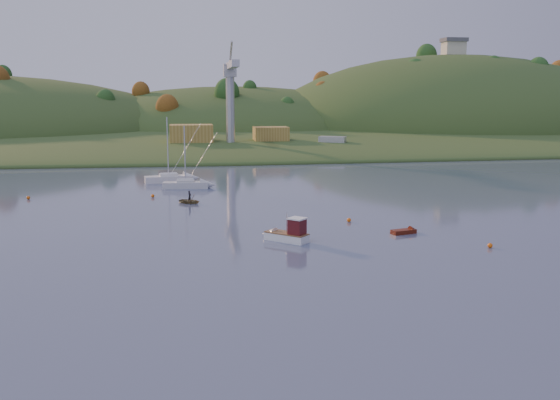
{
  "coord_description": "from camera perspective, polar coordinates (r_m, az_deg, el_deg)",
  "views": [
    {
      "loc": [
        -10.07,
        -40.88,
        15.14
      ],
      "look_at": [
        1.58,
        34.33,
        2.11
      ],
      "focal_mm": 40.0,
      "sensor_mm": 36.0,
      "label": 1
    }
  ],
  "objects": [
    {
      "name": "work_vessel",
      "position": [
        164.04,
        4.8,
        4.89
      ],
      "size": [
        16.86,
        11.81,
        4.1
      ],
      "rotation": [
        0.0,
        0.0,
        -0.43
      ],
      "color": "slate",
      "rests_on": "ground"
    },
    {
      "name": "red_tender",
      "position": [
        69.94,
        11.64,
        -2.8
      ],
      "size": [
        3.4,
        1.89,
        1.1
      ],
      "rotation": [
        0.0,
        0.0,
        0.26
      ],
      "color": "#54180C",
      "rests_on": "ground"
    },
    {
      "name": "hill_right",
      "position": [
        258.67,
        15.26,
        6.01
      ],
      "size": [
        150.0,
        130.0,
        60.0
      ],
      "primitive_type": "ellipsoid",
      "color": "#30491D",
      "rests_on": "ground"
    },
    {
      "name": "hillside_trees",
      "position": [
        226.61,
        -6.27,
        5.82
      ],
      "size": [
        280.0,
        50.0,
        32.0
      ],
      "primitive_type": null,
      "color": "#1C4619",
      "rests_on": "ground"
    },
    {
      "name": "shore_slope",
      "position": [
        206.68,
        -6.02,
        5.46
      ],
      "size": [
        640.0,
        150.0,
        7.0
      ],
      "primitive_type": "ellipsoid",
      "color": "#30491D",
      "rests_on": "ground"
    },
    {
      "name": "shed_east",
      "position": [
        166.83,
        -0.84,
        6.02
      ],
      "size": [
        9.0,
        7.0,
        4.0
      ],
      "primitive_type": "cube",
      "color": "#A58137",
      "rests_on": "wharf"
    },
    {
      "name": "sailboat_far",
      "position": [
        102.12,
        -8.63,
        1.46
      ],
      "size": [
        7.4,
        2.72,
        10.07
      ],
      "rotation": [
        0.0,
        0.0,
        -0.08
      ],
      "color": "silver",
      "rests_on": "ground"
    },
    {
      "name": "buoy_0",
      "position": [
        65.44,
        18.65,
        -3.96
      ],
      "size": [
        0.5,
        0.5,
        0.5
      ],
      "primitive_type": "sphere",
      "color": "orange",
      "rests_on": "ground"
    },
    {
      "name": "hilltop_house",
      "position": [
        258.87,
        15.6,
        13.41
      ],
      "size": [
        9.0,
        7.0,
        6.45
      ],
      "color": "beige",
      "rests_on": "hill_right"
    },
    {
      "name": "wharf",
      "position": [
        164.17,
        -3.52,
        4.82
      ],
      "size": [
        42.0,
        16.0,
        2.4
      ],
      "primitive_type": "cube",
      "color": "slate",
      "rests_on": "ground"
    },
    {
      "name": "buoy_1",
      "position": [
        74.77,
        6.33,
        -1.84
      ],
      "size": [
        0.5,
        0.5,
        0.5
      ],
      "primitive_type": "sphere",
      "color": "orange",
      "rests_on": "ground"
    },
    {
      "name": "shed_west",
      "position": [
        164.22,
        -8.11,
        6.0
      ],
      "size": [
        11.0,
        8.0,
        4.8
      ],
      "primitive_type": "cube",
      "color": "#A58137",
      "rests_on": "wharf"
    },
    {
      "name": "ground",
      "position": [
        44.74,
        4.81,
        -10.1
      ],
      "size": [
        500.0,
        500.0,
        0.0
      ],
      "primitive_type": "plane",
      "color": "#3E4666",
      "rests_on": "ground"
    },
    {
      "name": "far_shore",
      "position": [
        271.49,
        -6.71,
        6.45
      ],
      "size": [
        620.0,
        220.0,
        1.5
      ],
      "primitive_type": "cube",
      "color": "#30491D",
      "rests_on": "ground"
    },
    {
      "name": "sailboat_near",
      "position": [
        109.44,
        -10.15,
        1.99
      ],
      "size": [
        8.37,
        3.75,
        11.21
      ],
      "rotation": [
        0.0,
        0.0,
        0.17
      ],
      "color": "silver",
      "rests_on": "ground"
    },
    {
      "name": "buoy_3",
      "position": [
        93.78,
        -11.56,
        0.38
      ],
      "size": [
        0.5,
        0.5,
        0.5
      ],
      "primitive_type": "sphere",
      "color": "orange",
      "rests_on": "ground"
    },
    {
      "name": "hill_center",
      "position": [
        252.14,
        -4.25,
        6.24
      ],
      "size": [
        140.0,
        120.0,
        36.0
      ],
      "primitive_type": "ellipsoid",
      "color": "#30491D",
      "rests_on": "ground"
    },
    {
      "name": "paddler",
      "position": [
        87.82,
        -8.26,
        0.19
      ],
      "size": [
        0.62,
        0.66,
        1.52
      ],
      "primitive_type": "imported",
      "rotation": [
        0.0,
        0.0,
        0.96
      ],
      "color": "black",
      "rests_on": "ground"
    },
    {
      "name": "dock_crane",
      "position": [
        159.74,
        -4.55,
        10.41
      ],
      "size": [
        3.2,
        28.0,
        20.3
      ],
      "color": "#B7B7BC",
      "rests_on": "wharf"
    },
    {
      "name": "buoy_2",
      "position": [
        97.25,
        -22.02,
        0.19
      ],
      "size": [
        0.5,
        0.5,
        0.5
      ],
      "primitive_type": "sphere",
      "color": "orange",
      "rests_on": "ground"
    },
    {
      "name": "fishing_boat",
      "position": [
        64.92,
        0.35,
        -3.08
      ],
      "size": [
        5.12,
        4.95,
        3.47
      ],
      "rotation": [
        0.0,
        0.0,
        2.39
      ],
      "color": "white",
      "rests_on": "ground"
    },
    {
      "name": "canoe",
      "position": [
        87.89,
        -8.26,
        -0.09
      ],
      "size": [
        3.94,
        3.71,
        0.66
      ],
      "primitive_type": "imported",
      "rotation": [
        0.0,
        0.0,
        0.96
      ],
      "color": "olive",
      "rests_on": "ground"
    }
  ]
}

